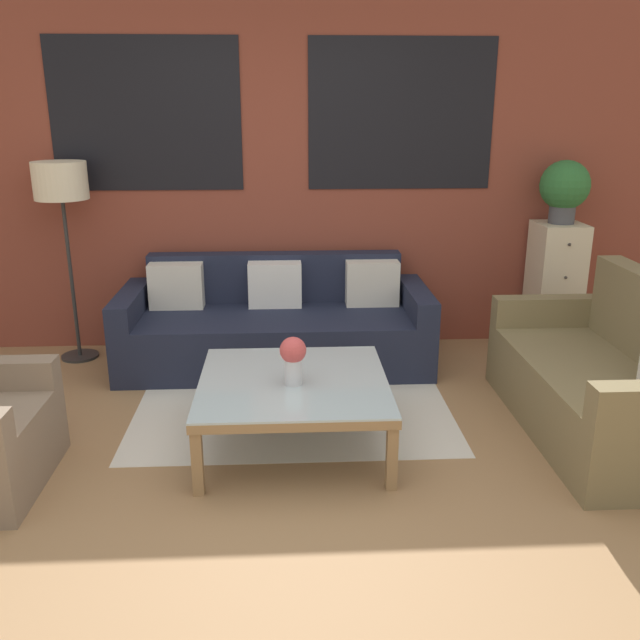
{
  "coord_description": "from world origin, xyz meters",
  "views": [
    {
      "loc": [
        0.06,
        -2.88,
        1.86
      ],
      "look_at": [
        0.28,
        1.26,
        0.55
      ],
      "focal_mm": 38.0,
      "sensor_mm": 36.0,
      "label": 1
    }
  ],
  "objects_px": {
    "drawer_cabinet": "(554,287)",
    "flower_vase": "(293,357)",
    "coffee_table": "(293,388)",
    "potted_plant": "(565,188)",
    "floor_lamp": "(61,190)",
    "couch_dark": "(276,327)",
    "settee_vintage": "(606,383)"
  },
  "relations": [
    {
      "from": "settee_vintage",
      "to": "drawer_cabinet",
      "type": "xyz_separation_m",
      "value": [
        0.23,
        1.47,
        0.19
      ]
    },
    {
      "from": "settee_vintage",
      "to": "potted_plant",
      "type": "height_order",
      "value": "potted_plant"
    },
    {
      "from": "floor_lamp",
      "to": "potted_plant",
      "type": "relative_size",
      "value": 3.14
    },
    {
      "from": "drawer_cabinet",
      "to": "flower_vase",
      "type": "height_order",
      "value": "drawer_cabinet"
    },
    {
      "from": "coffee_table",
      "to": "floor_lamp",
      "type": "xyz_separation_m",
      "value": [
        -1.64,
        1.52,
        0.93
      ]
    },
    {
      "from": "coffee_table",
      "to": "drawer_cabinet",
      "type": "height_order",
      "value": "drawer_cabinet"
    },
    {
      "from": "couch_dark",
      "to": "drawer_cabinet",
      "type": "height_order",
      "value": "drawer_cabinet"
    },
    {
      "from": "coffee_table",
      "to": "potted_plant",
      "type": "height_order",
      "value": "potted_plant"
    },
    {
      "from": "coffee_table",
      "to": "flower_vase",
      "type": "height_order",
      "value": "flower_vase"
    },
    {
      "from": "potted_plant",
      "to": "settee_vintage",
      "type": "bearing_deg",
      "value": -99.1
    },
    {
      "from": "couch_dark",
      "to": "settee_vintage",
      "type": "height_order",
      "value": "settee_vintage"
    },
    {
      "from": "couch_dark",
      "to": "coffee_table",
      "type": "height_order",
      "value": "couch_dark"
    },
    {
      "from": "couch_dark",
      "to": "flower_vase",
      "type": "relative_size",
      "value": 8.35
    },
    {
      "from": "floor_lamp",
      "to": "drawer_cabinet",
      "type": "height_order",
      "value": "floor_lamp"
    },
    {
      "from": "couch_dark",
      "to": "floor_lamp",
      "type": "bearing_deg",
      "value": 173.19
    },
    {
      "from": "settee_vintage",
      "to": "drawer_cabinet",
      "type": "height_order",
      "value": "drawer_cabinet"
    },
    {
      "from": "coffee_table",
      "to": "drawer_cabinet",
      "type": "xyz_separation_m",
      "value": [
        2.07,
        1.55,
        0.15
      ]
    },
    {
      "from": "potted_plant",
      "to": "coffee_table",
      "type": "bearing_deg",
      "value": -143.22
    },
    {
      "from": "couch_dark",
      "to": "potted_plant",
      "type": "distance_m",
      "value": 2.41
    },
    {
      "from": "potted_plant",
      "to": "flower_vase",
      "type": "distance_m",
      "value": 2.72
    },
    {
      "from": "settee_vintage",
      "to": "coffee_table",
      "type": "distance_m",
      "value": 1.84
    },
    {
      "from": "floor_lamp",
      "to": "flower_vase",
      "type": "relative_size",
      "value": 5.48
    },
    {
      "from": "drawer_cabinet",
      "to": "flower_vase",
      "type": "relative_size",
      "value": 3.71
    },
    {
      "from": "settee_vintage",
      "to": "floor_lamp",
      "type": "distance_m",
      "value": 3.89
    },
    {
      "from": "settee_vintage",
      "to": "coffee_table",
      "type": "relative_size",
      "value": 1.59
    },
    {
      "from": "settee_vintage",
      "to": "flower_vase",
      "type": "relative_size",
      "value": 6.14
    },
    {
      "from": "couch_dark",
      "to": "potted_plant",
      "type": "bearing_deg",
      "value": 5.53
    },
    {
      "from": "floor_lamp",
      "to": "drawer_cabinet",
      "type": "distance_m",
      "value": 3.79
    },
    {
      "from": "settee_vintage",
      "to": "floor_lamp",
      "type": "bearing_deg",
      "value": 157.56
    },
    {
      "from": "couch_dark",
      "to": "coffee_table",
      "type": "bearing_deg",
      "value": -85.06
    },
    {
      "from": "drawer_cabinet",
      "to": "flower_vase",
      "type": "bearing_deg",
      "value": -142.08
    },
    {
      "from": "floor_lamp",
      "to": "settee_vintage",
      "type": "bearing_deg",
      "value": -22.44
    }
  ]
}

